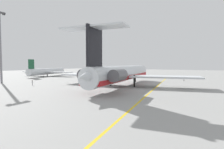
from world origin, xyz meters
name	(u,v)px	position (x,y,z in m)	size (l,w,h in m)	color
ground	(167,88)	(0.00, 0.00, 0.00)	(323.95, 323.95, 0.00)	gray
main_jetliner	(122,73)	(-3.30, 11.91, 3.83)	(48.15, 42.63, 14.03)	silver
airliner_mid_left	(48,71)	(17.96, 66.89, 2.56)	(28.93, 28.81, 8.68)	silver
ground_crew_near_nose	(92,75)	(20.27, 39.79, 1.16)	(0.29, 0.46, 1.83)	black
ground_crew_near_tail	(184,78)	(22.91, -1.13, 1.15)	(0.41, 0.29, 1.82)	black
ground_crew_portside	(32,82)	(-14.58, 36.69, 1.05)	(0.26, 0.39, 1.65)	black
taxiway_centreline	(155,88)	(-1.96, 2.66, 0.00)	(98.59, 0.36, 0.01)	gold
light_mast	(0,44)	(-14.98, 52.28, 13.27)	(4.00, 0.70, 24.14)	slate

